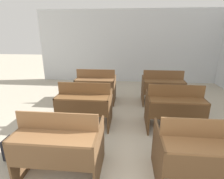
% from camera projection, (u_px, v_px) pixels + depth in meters
% --- Properties ---
extents(wall_back, '(6.97, 0.06, 2.74)m').
position_uv_depth(wall_back, '(128.00, 47.00, 6.76)').
color(wall_back, silver).
rests_on(wall_back, ground_plane).
extents(bench_front_left, '(1.06, 0.78, 0.94)m').
position_uv_depth(bench_front_left, '(60.00, 144.00, 2.33)').
color(bench_front_left, brown).
rests_on(bench_front_left, ground_plane).
extents(bench_front_right, '(1.06, 0.78, 0.94)m').
position_uv_depth(bench_front_right, '(201.00, 152.00, 2.17)').
color(bench_front_right, brown).
rests_on(bench_front_right, ground_plane).
extents(bench_second_left, '(1.06, 0.78, 0.94)m').
position_uv_depth(bench_second_left, '(85.00, 104.00, 3.64)').
color(bench_second_left, '#53371E').
rests_on(bench_second_left, ground_plane).
extents(bench_second_right, '(1.06, 0.78, 0.94)m').
position_uv_depth(bench_second_right, '(174.00, 107.00, 3.49)').
color(bench_second_right, '#52351C').
rests_on(bench_second_right, ground_plane).
extents(bench_third_left, '(1.06, 0.78, 0.94)m').
position_uv_depth(bench_third_left, '(96.00, 86.00, 4.92)').
color(bench_third_left, brown).
rests_on(bench_third_left, ground_plane).
extents(bench_third_right, '(1.06, 0.78, 0.94)m').
position_uv_depth(bench_third_right, '(162.00, 87.00, 4.78)').
color(bench_third_right, brown).
rests_on(bench_third_right, ground_plane).
extents(schoolbag, '(0.31, 0.25, 0.33)m').
position_uv_depth(schoolbag, '(15.00, 149.00, 2.73)').
color(schoolbag, black).
rests_on(schoolbag, ground_plane).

